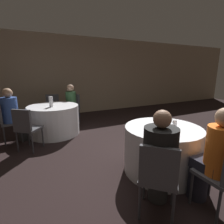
# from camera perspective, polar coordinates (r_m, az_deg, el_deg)

# --- Properties ---
(ground_plane) EXTENTS (16.00, 16.00, 0.00)m
(ground_plane) POSITION_cam_1_polar(r_m,az_deg,el_deg) (3.24, 14.35, -16.46)
(ground_plane) COLOR black
(wall_back) EXTENTS (16.00, 0.06, 2.80)m
(wall_back) POSITION_cam_1_polar(r_m,az_deg,el_deg) (6.75, -10.28, 11.54)
(wall_back) COLOR gray
(wall_back) RESTS_ON ground_plane
(table_near) EXTENTS (1.18, 1.18, 0.74)m
(table_near) POSITION_cam_1_polar(r_m,az_deg,el_deg) (2.95, 15.93, -11.60)
(table_near) COLOR silver
(table_near) RESTS_ON ground_plane
(table_far) EXTENTS (1.24, 1.24, 0.74)m
(table_far) POSITION_cam_1_polar(r_m,az_deg,el_deg) (4.68, -18.39, -2.46)
(table_far) COLOR silver
(table_far) RESTS_ON ground_plane
(chair_near_southwest) EXTENTS (0.57, 0.57, 0.88)m
(chair_near_southwest) POSITION_cam_1_polar(r_m,az_deg,el_deg) (1.99, 14.87, -19.04)
(chair_near_southwest) COLOR #47474C
(chair_near_southwest) RESTS_ON ground_plane
(chair_far_north) EXTENTS (0.45, 0.45, 0.88)m
(chair_far_north) POSITION_cam_1_polar(r_m,az_deg,el_deg) (5.65, -18.74, 1.91)
(chair_far_north) COLOR #47474C
(chair_far_north) RESTS_ON ground_plane
(chair_far_southwest) EXTENTS (0.56, 0.56, 0.88)m
(chair_far_southwest) POSITION_cam_1_polar(r_m,az_deg,el_deg) (3.82, -26.34, -4.03)
(chair_far_southwest) COLOR #47474C
(chair_far_southwest) RESTS_ON ground_plane
(chair_far_west) EXTENTS (0.45, 0.44, 0.88)m
(chair_far_west) POSITION_cam_1_polar(r_m,az_deg,el_deg) (4.50, -31.27, -2.12)
(chair_far_west) COLOR #47474C
(chair_far_west) RESTS_ON ground_plane
(chair_far_northeast) EXTENTS (0.56, 0.56, 0.88)m
(chair_far_northeast) POSITION_cam_1_polar(r_m,az_deg,el_deg) (5.50, -12.69, 2.01)
(chair_far_northeast) COLOR #47474C
(chair_far_northeast) RESTS_ON ground_plane
(person_orange_shirt) EXTENTS (0.31, 0.50, 1.22)m
(person_orange_shirt) POSITION_cam_1_polar(r_m,az_deg,el_deg) (2.35, 30.06, -13.09)
(person_orange_shirt) COLOR black
(person_orange_shirt) RESTS_ON ground_plane
(person_blue_shirt) EXTENTS (0.51, 0.36, 1.22)m
(person_blue_shirt) POSITION_cam_1_polar(r_m,az_deg,el_deg) (4.49, -29.43, -0.82)
(person_blue_shirt) COLOR #282828
(person_blue_shirt) RESTS_ON ground_plane
(person_black_shirt) EXTENTS (0.49, 0.49, 1.21)m
(person_black_shirt) POSITION_cam_1_polar(r_m,az_deg,el_deg) (2.08, 15.29, -14.86)
(person_black_shirt) COLOR #282828
(person_black_shirt) RESTS_ON ground_plane
(person_green_jacket) EXTENTS (0.44, 0.45, 1.19)m
(person_green_jacket) POSITION_cam_1_polar(r_m,az_deg,el_deg) (5.35, -13.53, 2.30)
(person_green_jacket) COLOR #4C4238
(person_green_jacket) RESTS_ON ground_plane
(pizza_plate_near) EXTENTS (0.25, 0.25, 0.02)m
(pizza_plate_near) POSITION_cam_1_polar(r_m,az_deg,el_deg) (2.59, 13.27, -6.02)
(pizza_plate_near) COLOR white
(pizza_plate_near) RESTS_ON table_near
(soda_can_red) EXTENTS (0.07, 0.07, 0.12)m
(soda_can_red) POSITION_cam_1_polar(r_m,az_deg,el_deg) (2.85, 14.93, -3.20)
(soda_can_red) COLOR red
(soda_can_red) RESTS_ON table_near
(soda_can_silver) EXTENTS (0.07, 0.07, 0.12)m
(soda_can_silver) POSITION_cam_1_polar(r_m,az_deg,el_deg) (2.82, 19.77, -3.74)
(soda_can_silver) COLOR silver
(soda_can_silver) RESTS_ON table_near
(cup_near) EXTENTS (0.07, 0.07, 0.09)m
(cup_near) POSITION_cam_1_polar(r_m,az_deg,el_deg) (2.86, 16.93, -3.66)
(cup_near) COLOR white
(cup_near) RESTS_ON table_near
(bottle_far) EXTENTS (0.09, 0.09, 0.25)m
(bottle_far) POSITION_cam_1_polar(r_m,az_deg,el_deg) (4.44, -19.30, 3.20)
(bottle_far) COLOR white
(bottle_far) RESTS_ON table_far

